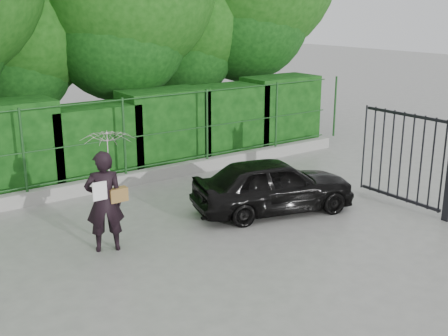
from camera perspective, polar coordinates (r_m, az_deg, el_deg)
ground at (r=9.64m, az=-0.20°, el=-8.99°), size 80.00×80.00×0.00m
kerb at (r=13.28m, az=-11.45°, el=-1.47°), size 14.00×0.25×0.30m
fence at (r=13.09m, az=-10.82°, el=3.08°), size 14.13×0.06×1.80m
hedge at (r=13.90m, az=-13.78°, el=2.96°), size 14.20×1.20×2.27m
gate at (r=11.92m, az=20.32°, el=1.01°), size 0.22×2.33×2.36m
woman at (r=9.70m, az=-11.80°, el=-0.61°), size 0.98×0.93×2.10m
car at (r=11.53m, az=5.05°, el=-1.72°), size 3.57×2.17×1.14m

